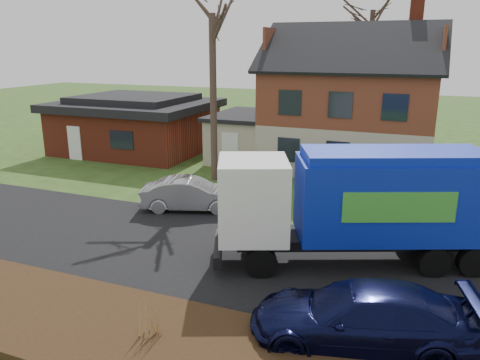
% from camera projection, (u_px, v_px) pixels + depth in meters
% --- Properties ---
extents(ground, '(120.00, 120.00, 0.00)m').
position_uv_depth(ground, '(221.00, 254.00, 15.95)').
color(ground, '#2F4717').
rests_on(ground, ground).
extents(road, '(80.00, 7.00, 0.02)m').
position_uv_depth(road, '(221.00, 254.00, 15.95)').
color(road, black).
rests_on(road, ground).
extents(mulch_verge, '(80.00, 3.50, 0.30)m').
position_uv_depth(mulch_verge, '(131.00, 336.00, 11.18)').
color(mulch_verge, black).
rests_on(mulch_verge, ground).
extents(main_house, '(12.95, 8.95, 9.26)m').
position_uv_depth(main_house, '(343.00, 97.00, 26.73)').
color(main_house, beige).
rests_on(main_house, ground).
extents(ranch_house, '(9.80, 8.20, 3.70)m').
position_uv_depth(ranch_house, '(136.00, 124.00, 31.32)').
color(ranch_house, maroon).
rests_on(ranch_house, ground).
extents(garbage_truck, '(8.99, 5.48, 3.75)m').
position_uv_depth(garbage_truck, '(362.00, 200.00, 14.74)').
color(garbage_truck, black).
rests_on(garbage_truck, ground).
extents(silver_sedan, '(4.48, 2.79, 1.40)m').
position_uv_depth(silver_sedan, '(191.00, 194.00, 20.09)').
color(silver_sedan, '#A9ABB1').
rests_on(silver_sedan, ground).
extents(navy_wagon, '(5.55, 3.28, 1.51)m').
position_uv_depth(navy_wagon, '(361.00, 317.00, 10.90)').
color(navy_wagon, black).
rests_on(navy_wagon, ground).
extents(grass_clump_mid, '(0.34, 0.28, 0.96)m').
position_uv_depth(grass_clump_mid, '(149.00, 317.00, 10.86)').
color(grass_clump_mid, '#A37D48').
rests_on(grass_clump_mid, mulch_verge).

